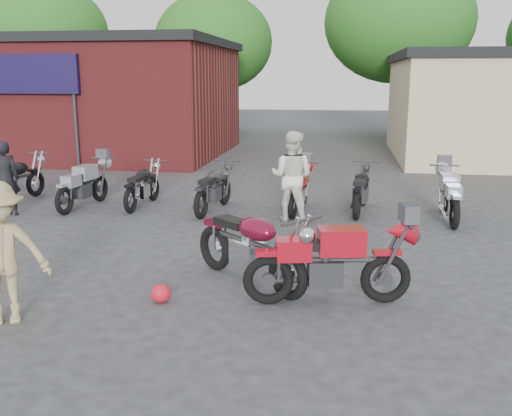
# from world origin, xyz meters

# --- Properties ---
(ground) EXTENTS (90.00, 90.00, 0.00)m
(ground) POSITION_xyz_m (0.00, 0.00, 0.00)
(ground) COLOR #2F2E31
(brick_building) EXTENTS (12.00, 8.00, 4.00)m
(brick_building) POSITION_xyz_m (-9.00, 14.00, 2.00)
(brick_building) COLOR maroon
(brick_building) RESTS_ON ground
(tree_0) EXTENTS (6.56, 6.56, 8.20)m
(tree_0) POSITION_xyz_m (-14.00, 22.00, 4.10)
(tree_0) COLOR #205B18
(tree_0) RESTS_ON ground
(tree_1) EXTENTS (5.92, 5.92, 7.40)m
(tree_1) POSITION_xyz_m (-5.00, 22.00, 3.70)
(tree_1) COLOR #205B18
(tree_1) RESTS_ON ground
(tree_2) EXTENTS (7.04, 7.04, 8.80)m
(tree_2) POSITION_xyz_m (4.00, 22.00, 4.40)
(tree_2) COLOR #205B18
(tree_2) RESTS_ON ground
(vintage_motorcycle) EXTENTS (2.17, 2.00, 1.29)m
(vintage_motorcycle) POSITION_xyz_m (0.33, 0.68, 0.64)
(vintage_motorcycle) COLOR #5B0B20
(vintage_motorcycle) RESTS_ON ground
(sportbike) EXTENTS (2.22, 1.08, 1.23)m
(sportbike) POSITION_xyz_m (1.47, 0.14, 0.62)
(sportbike) COLOR red
(sportbike) RESTS_ON ground
(helmet) EXTENTS (0.35, 0.35, 0.25)m
(helmet) POSITION_xyz_m (-0.74, -0.15, 0.12)
(helmet) COLOR red
(helmet) RESTS_ON ground
(person_dark) EXTENTS (0.71, 0.65, 1.62)m
(person_dark) POSITION_xyz_m (-5.51, 4.01, 0.81)
(person_dark) COLOR black
(person_dark) RESTS_ON ground
(person_light) EXTENTS (1.03, 0.87, 1.86)m
(person_light) POSITION_xyz_m (0.56, 4.49, 0.93)
(person_light) COLOR silver
(person_light) RESTS_ON ground
(person_tan) EXTENTS (1.30, 1.08, 1.74)m
(person_tan) POSITION_xyz_m (-2.41, -1.04, 0.87)
(person_tan) COLOR #9C8F61
(person_tan) RESTS_ON ground
(row_bike_0) EXTENTS (0.96, 2.11, 1.18)m
(row_bike_0) POSITION_xyz_m (-6.07, 5.31, 0.59)
(row_bike_0) COLOR black
(row_bike_0) RESTS_ON ground
(row_bike_1) EXTENTS (0.90, 2.04, 1.14)m
(row_bike_1) POSITION_xyz_m (-4.22, 5.00, 0.57)
(row_bike_1) COLOR #9496A1
(row_bike_1) RESTS_ON ground
(row_bike_2) EXTENTS (0.70, 1.87, 1.07)m
(row_bike_2) POSITION_xyz_m (-2.93, 5.32, 0.54)
(row_bike_2) COLOR black
(row_bike_2) RESTS_ON ground
(row_bike_3) EXTENTS (0.93, 2.04, 1.14)m
(row_bike_3) POSITION_xyz_m (-1.21, 5.09, 0.57)
(row_bike_3) COLOR #262628
(row_bike_3) RESTS_ON ground
(row_bike_4) EXTENTS (0.80, 1.94, 1.10)m
(row_bike_4) POSITION_xyz_m (0.65, 5.33, 0.55)
(row_bike_4) COLOR red
(row_bike_4) RESTS_ON ground
(row_bike_5) EXTENTS (0.91, 2.02, 1.13)m
(row_bike_5) POSITION_xyz_m (2.01, 5.48, 0.56)
(row_bike_5) COLOR black
(row_bike_5) RESTS_ON ground
(row_bike_6) EXTENTS (0.68, 1.99, 1.15)m
(row_bike_6) POSITION_xyz_m (3.78, 5.02, 0.57)
(row_bike_6) COLOR #9597A2
(row_bike_6) RESTS_ON ground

